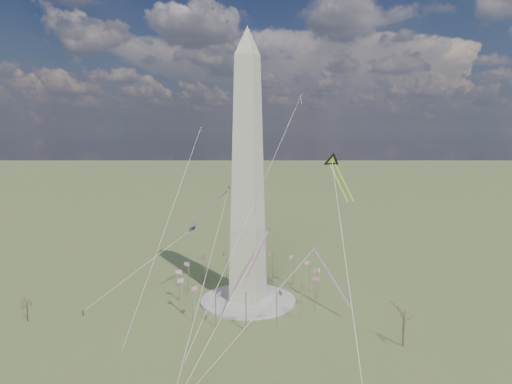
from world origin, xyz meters
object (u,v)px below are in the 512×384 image
at_px(tree_near, 404,316).
at_px(person_west, 83,313).
at_px(kite_delta_black, 333,163).
at_px(washington_monument, 248,175).

bearing_deg(tree_near, person_west, -169.45).
xyz_separation_m(tree_near, kite_delta_black, (-27.57, 21.44, 43.28)).
relative_size(washington_monument, person_west, 50.67).
relative_size(person_west, kite_delta_black, 0.11).
xyz_separation_m(washington_monument, kite_delta_black, (30.08, 6.23, 4.88)).
bearing_deg(washington_monument, tree_near, -14.78).
xyz_separation_m(tree_near, person_west, (-105.39, -19.63, -8.57)).
bearing_deg(tree_near, washington_monument, 165.22).
xyz_separation_m(person_west, kite_delta_black, (77.82, 41.07, 51.85)).
bearing_deg(washington_monument, person_west, -143.88).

